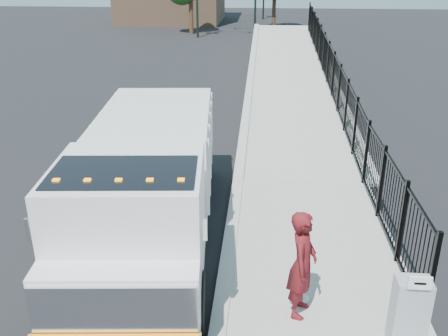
{
  "coord_description": "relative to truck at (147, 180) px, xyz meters",
  "views": [
    {
      "loc": [
        0.66,
        -9.21,
        5.99
      ],
      "look_at": [
        -0.26,
        2.0,
        1.27
      ],
      "focal_mm": 40.0,
      "sensor_mm": 36.0,
      "label": 1
    }
  ],
  "objects": [
    {
      "name": "ground",
      "position": [
        1.8,
        -0.47,
        -1.59
      ],
      "size": [
        120.0,
        120.0,
        0.0
      ],
      "primitive_type": "plane",
      "color": "black",
      "rests_on": "ground"
    },
    {
      "name": "sidewalk",
      "position": [
        3.73,
        -2.47,
        -1.53
      ],
      "size": [
        3.55,
        12.0,
        0.12
      ],
      "primitive_type": "cube",
      "color": "#9E998E",
      "rests_on": "ground"
    },
    {
      "name": "curb",
      "position": [
        1.8,
        -2.47,
        -1.51
      ],
      "size": [
        0.3,
        12.0,
        0.16
      ],
      "primitive_type": "cube",
      "color": "#ADAAA3",
      "rests_on": "ground"
    },
    {
      "name": "ramp",
      "position": [
        3.93,
        15.53,
        -1.59
      ],
      "size": [
        3.95,
        24.06,
        3.19
      ],
      "primitive_type": "cube",
      "rotation": [
        0.06,
        0.0,
        0.0
      ],
      "color": "#9E998E",
      "rests_on": "ground"
    },
    {
      "name": "iron_fence",
      "position": [
        5.35,
        11.53,
        -0.69
      ],
      "size": [
        0.1,
        28.0,
        1.8
      ],
      "primitive_type": "cube",
      "color": "black",
      "rests_on": "ground"
    },
    {
      "name": "truck",
      "position": [
        0.0,
        0.0,
        0.0
      ],
      "size": [
        3.34,
        8.43,
        2.82
      ],
      "rotation": [
        0.0,
        0.0,
        0.09
      ],
      "color": "black",
      "rests_on": "ground"
    },
    {
      "name": "worker",
      "position": [
        3.22,
        -2.29,
        -0.46
      ],
      "size": [
        0.64,
        0.83,
        2.01
      ],
      "primitive_type": "imported",
      "rotation": [
        0.0,
        0.0,
        1.33
      ],
      "color": "#5E1216",
      "rests_on": "sidewalk"
    },
    {
      "name": "utility_cabinet",
      "position": [
        4.9,
        -2.97,
        -0.84
      ],
      "size": [
        0.55,
        0.4,
        1.25
      ],
      "primitive_type": "cube",
      "color": "gray",
      "rests_on": "sidewalk"
    },
    {
      "name": "arrow_sign",
      "position": [
        4.9,
        -3.19,
        -0.11
      ],
      "size": [
        0.35,
        0.04,
        0.22
      ],
      "primitive_type": "cube",
      "color": "white",
      "rests_on": "utility_cabinet"
    },
    {
      "name": "debris",
      "position": [
        3.23,
        -1.96,
        -1.42
      ],
      "size": [
        0.38,
        0.38,
        0.1
      ],
      "primitive_type": "ellipsoid",
      "color": "silver",
      "rests_on": "sidewalk"
    }
  ]
}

